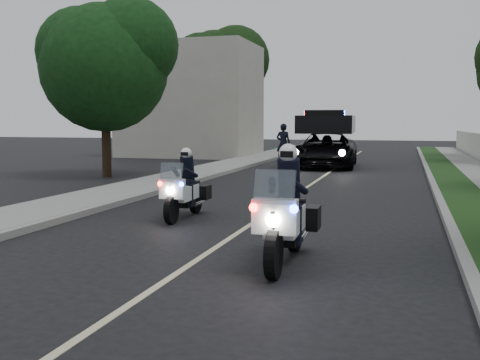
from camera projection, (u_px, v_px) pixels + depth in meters
The scene contains 14 objects.
ground at pixel (191, 264), 8.92m from camera, with size 120.00×120.00×0.00m, color black.
curb_right at pixel (436, 192), 17.33m from camera, with size 0.20×60.00×0.15m, color gray.
grass_verge at pixel (461, 193), 17.13m from camera, with size 1.20×60.00×0.16m, color #193814.
curb_left at pixel (185, 184), 19.61m from camera, with size 0.20×60.00×0.15m, color gray.
sidewalk_left at pixel (155, 183), 19.91m from camera, with size 2.00×60.00×0.16m, color gray.
building_far at pixel (191, 101), 36.17m from camera, with size 8.00×6.00×7.00m, color #A8A396.
lane_marking at pixel (303, 190), 18.47m from camera, with size 0.12×50.00×0.01m, color #BFB78C.
police_moto_left at pixel (185, 218), 13.17m from camera, with size 0.67×1.91×1.62m, color silver, non-canonical shape.
police_moto_right at pixel (286, 263), 8.99m from camera, with size 0.78×2.21×1.88m, color silver, non-canonical shape.
police_suv at pixel (326, 167), 27.74m from camera, with size 2.79×6.02×2.93m, color black.
bicycle at pixel (283, 168), 27.14m from camera, with size 0.66×1.89×0.99m, color black.
cyclist at pixel (283, 168), 27.14m from camera, with size 0.69×0.46×1.91m, color black.
tree_left_near at pixel (107, 177), 22.85m from camera, with size 5.01×5.01×8.35m, color #143C14, non-canonical shape.
tree_left_far at pixel (218, 153), 39.88m from camera, with size 6.21×6.21×10.35m, color black, non-canonical shape.
Camera 1 is at (3.18, -8.18, 2.23)m, focal length 42.74 mm.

